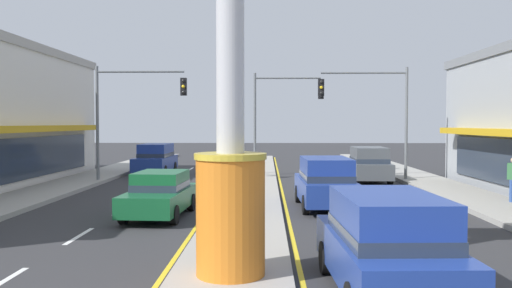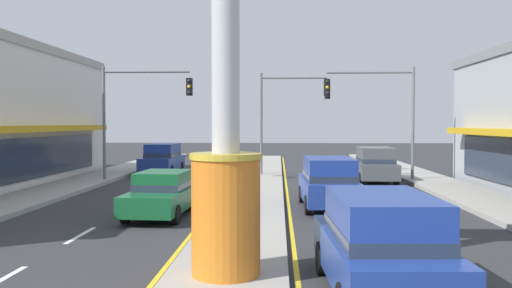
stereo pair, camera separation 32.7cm
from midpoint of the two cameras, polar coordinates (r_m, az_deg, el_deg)
median_strip at (r=23.71m, az=-0.99°, el=-5.29°), size 2.52×52.00×0.14m
sidewalk_left at (r=23.94m, az=-23.91°, el=-5.35°), size 2.72×60.00×0.18m
sidewalk_right at (r=23.25m, az=22.26°, el=-5.55°), size 2.72×60.00×0.18m
lane_markings at (r=22.38m, az=-1.12°, el=-5.91°), size 9.26×52.00×0.01m
district_sign at (r=10.59m, az=-3.68°, el=7.94°), size 7.16×1.45×8.74m
traffic_light_left_side at (r=28.82m, az=-13.71°, el=4.31°), size 4.86×0.46×6.20m
traffic_light_right_side at (r=29.28m, az=12.24°, el=4.29°), size 4.86×0.46×6.20m
traffic_light_median_far at (r=31.95m, az=2.26°, el=4.07°), size 4.20×0.46×6.20m
sedan_near_right_lane at (r=18.38m, az=-10.79°, el=-5.26°), size 2.03×4.40×1.53m
suv_far_right_lane at (r=19.94m, az=7.00°, el=-4.08°), size 2.08×4.66×1.90m
suv_near_left_lane at (r=33.60m, az=-11.02°, el=-1.54°), size 2.07×4.66×1.90m
suv_mid_left_lane at (r=10.08m, az=12.93°, el=-10.36°), size 2.12×4.68×1.90m
suv_far_left_oncoming at (r=29.10m, az=11.71°, el=-2.12°), size 2.06×4.65×1.90m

